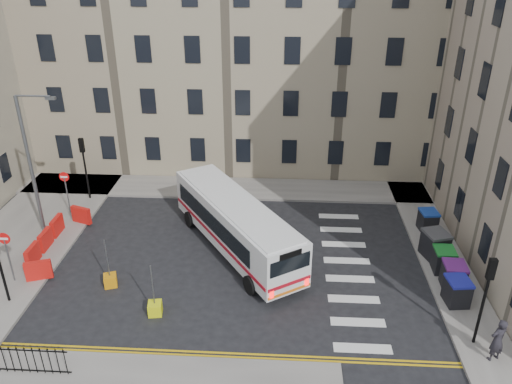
# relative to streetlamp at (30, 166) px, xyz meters

# --- Properties ---
(ground) EXTENTS (120.00, 120.00, 0.00)m
(ground) POSITION_rel_streetlamp_xyz_m (13.00, -2.00, -4.34)
(ground) COLOR black
(ground) RESTS_ON ground
(pavement_north) EXTENTS (36.00, 3.20, 0.15)m
(pavement_north) POSITION_rel_streetlamp_xyz_m (7.00, 6.60, -4.26)
(pavement_north) COLOR slate
(pavement_north) RESTS_ON ground
(pavement_east) EXTENTS (2.40, 26.00, 0.15)m
(pavement_east) POSITION_rel_streetlamp_xyz_m (22.00, 2.00, -4.26)
(pavement_east) COLOR slate
(pavement_east) RESTS_ON ground
(pavement_west) EXTENTS (6.00, 22.00, 0.15)m
(pavement_west) POSITION_rel_streetlamp_xyz_m (-1.00, -1.00, -4.26)
(pavement_west) COLOR slate
(pavement_west) RESTS_ON ground
(terrace_north) EXTENTS (38.30, 10.80, 17.20)m
(terrace_north) POSITION_rel_streetlamp_xyz_m (6.00, 13.50, 4.28)
(terrace_north) COLOR gray
(terrace_north) RESTS_ON ground
(traffic_light_east) EXTENTS (0.28, 0.22, 4.10)m
(traffic_light_east) POSITION_rel_streetlamp_xyz_m (21.60, -7.50, -1.47)
(traffic_light_east) COLOR black
(traffic_light_east) RESTS_ON pavement_east
(traffic_light_nw) EXTENTS (0.28, 0.22, 4.10)m
(traffic_light_nw) POSITION_rel_streetlamp_xyz_m (1.00, 4.50, -1.47)
(traffic_light_nw) COLOR black
(traffic_light_nw) RESTS_ON pavement_west
(streetlamp) EXTENTS (0.50, 0.22, 8.14)m
(streetlamp) POSITION_rel_streetlamp_xyz_m (0.00, 0.00, 0.00)
(streetlamp) COLOR #595B5E
(streetlamp) RESTS_ON pavement_west
(no_entry_north) EXTENTS (0.60, 0.08, 3.00)m
(no_entry_north) POSITION_rel_streetlamp_xyz_m (0.50, 2.50, -2.26)
(no_entry_north) COLOR #595B5E
(no_entry_north) RESTS_ON pavement_west
(no_entry_south) EXTENTS (0.60, 0.08, 3.00)m
(no_entry_south) POSITION_rel_streetlamp_xyz_m (0.50, -4.50, -2.26)
(no_entry_south) COLOR #595B5E
(no_entry_south) RESTS_ON pavement_west
(roadworks_barriers) EXTENTS (1.66, 6.26, 1.00)m
(roadworks_barriers) POSITION_rel_streetlamp_xyz_m (1.16, -1.50, -3.69)
(roadworks_barriers) COLOR red
(roadworks_barriers) RESTS_ON pavement_west
(bus) EXTENTS (7.78, 10.13, 2.87)m
(bus) POSITION_rel_streetlamp_xyz_m (11.06, -0.85, -2.68)
(bus) COLOR silver
(bus) RESTS_ON ground
(wheelie_bin_a) EXTENTS (1.12, 1.26, 1.27)m
(wheelie_bin_a) POSITION_rel_streetlamp_xyz_m (21.59, -4.94, -3.55)
(wheelie_bin_a) COLOR black
(wheelie_bin_a) RESTS_ON pavement_east
(wheelie_bin_b) EXTENTS (1.07, 1.21, 1.30)m
(wheelie_bin_b) POSITION_rel_streetlamp_xyz_m (21.76, -3.76, -3.53)
(wheelie_bin_b) COLOR black
(wheelie_bin_b) RESTS_ON pavement_east
(wheelie_bin_c) EXTENTS (1.02, 1.16, 1.25)m
(wheelie_bin_c) POSITION_rel_streetlamp_xyz_m (21.66, -2.41, -3.56)
(wheelie_bin_c) COLOR black
(wheelie_bin_c) RESTS_ON pavement_east
(wheelie_bin_d) EXTENTS (1.47, 1.58, 1.44)m
(wheelie_bin_d) POSITION_rel_streetlamp_xyz_m (21.57, -1.09, -3.46)
(wheelie_bin_d) COLOR black
(wheelie_bin_d) RESTS_ON pavement_east
(wheelie_bin_e) EXTENTS (1.07, 1.20, 1.20)m
(wheelie_bin_e) POSITION_rel_streetlamp_xyz_m (21.90, 1.67, -3.58)
(wheelie_bin_e) COLOR black
(wheelie_bin_e) RESTS_ON pavement_east
(pedestrian) EXTENTS (0.84, 0.72, 1.94)m
(pedestrian) POSITION_rel_streetlamp_xyz_m (22.04, -8.42, -3.22)
(pedestrian) COLOR black
(pedestrian) RESTS_ON pavement_east
(bollard_yellow) EXTENTS (0.76, 0.76, 0.60)m
(bollard_yellow) POSITION_rel_streetlamp_xyz_m (5.28, -4.44, -4.04)
(bollard_yellow) COLOR #CB7E0B
(bollard_yellow) RESTS_ON ground
(bollard_chevron) EXTENTS (0.68, 0.68, 0.60)m
(bollard_chevron) POSITION_rel_streetlamp_xyz_m (7.96, -6.37, -4.04)
(bollard_chevron) COLOR #CBD10C
(bollard_chevron) RESTS_ON ground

